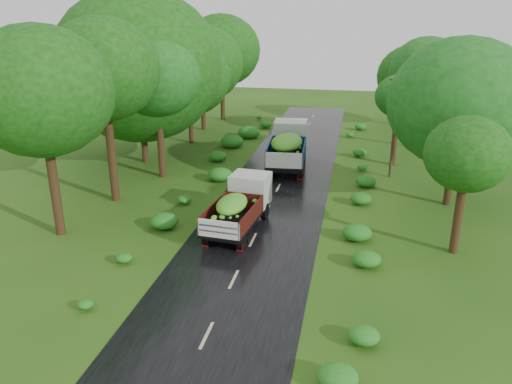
# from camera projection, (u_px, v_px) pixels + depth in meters

# --- Properties ---
(ground) EXTENTS (120.00, 120.00, 0.00)m
(ground) POSITION_uv_depth(u_px,v_px,m) (207.00, 336.00, 17.69)
(ground) COLOR #1E490F
(ground) RESTS_ON ground
(road) EXTENTS (6.50, 80.00, 0.02)m
(road) POSITION_uv_depth(u_px,v_px,m) (239.00, 268.00, 22.29)
(road) COLOR black
(road) RESTS_ON ground
(road_lines) EXTENTS (0.12, 69.60, 0.00)m
(road_lines) POSITION_uv_depth(u_px,v_px,m) (244.00, 258.00, 23.21)
(road_lines) COLOR #BFB78C
(road_lines) RESTS_ON road
(truck_near) EXTENTS (2.62, 6.03, 2.46)m
(truck_near) POSITION_uv_depth(u_px,v_px,m) (240.00, 204.00, 25.97)
(truck_near) COLOR black
(truck_near) RESTS_ON ground
(truck_far) EXTENTS (2.95, 7.23, 2.98)m
(truck_far) POSITION_uv_depth(u_px,v_px,m) (288.00, 144.00, 36.35)
(truck_far) COLOR black
(truck_far) RESTS_ON ground
(utility_pole) EXTENTS (1.26, 0.21, 7.16)m
(utility_pole) POSITION_uv_depth(u_px,v_px,m) (395.00, 124.00, 33.43)
(utility_pole) COLOR #382616
(utility_pole) RESTS_ON ground
(trees_left) EXTENTS (6.79, 33.53, 9.40)m
(trees_left) POSITION_uv_depth(u_px,v_px,m) (164.00, 68.00, 37.51)
(trees_left) COLOR black
(trees_left) RESTS_ON ground
(trees_right) EXTENTS (6.05, 31.58, 7.91)m
(trees_right) POSITION_uv_depth(u_px,v_px,m) (430.00, 90.00, 35.50)
(trees_right) COLOR black
(trees_right) RESTS_ON ground
(shrubs) EXTENTS (11.90, 44.00, 0.70)m
(shrubs) POSITION_uv_depth(u_px,v_px,m) (273.00, 193.00, 30.46)
(shrubs) COLOR #186718
(shrubs) RESTS_ON ground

